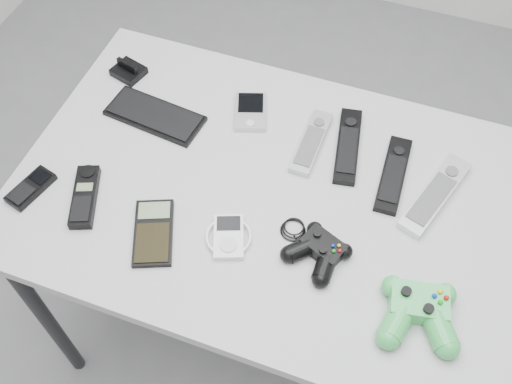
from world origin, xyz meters
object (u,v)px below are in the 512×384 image
(desk, at_px, (276,210))
(pda, at_px, (251,111))
(remote_black_b, at_px, (393,174))
(remote_silver_b, at_px, (435,194))
(cordless_handset, at_px, (85,196))
(mp3_player, at_px, (229,237))
(remote_silver_a, at_px, (311,142))
(controller_green, at_px, (419,310))
(pda_keyboard, at_px, (155,115))
(controller_black, at_px, (319,250))
(mobile_phone, at_px, (31,188))
(remote_black_a, at_px, (348,145))
(calculator, at_px, (153,232))

(desk, distance_m, pda, 0.25)
(remote_black_b, bearing_deg, desk, -152.49)
(remote_silver_b, xyz_separation_m, cordless_handset, (-0.72, -0.27, 0.00))
(mp3_player, bearing_deg, cordless_handset, 161.55)
(remote_silver_a, distance_m, controller_green, 0.47)
(desk, distance_m, remote_silver_a, 0.18)
(pda_keyboard, height_order, mp3_player, mp3_player)
(cordless_handset, xyz_separation_m, controller_green, (0.74, -0.02, 0.01))
(desk, height_order, remote_black_b, remote_black_b)
(controller_black, bearing_deg, mobile_phone, -152.56)
(desk, relative_size, remote_silver_a, 6.07)
(remote_black_b, bearing_deg, remote_black_a, 157.03)
(remote_black_b, bearing_deg, remote_silver_b, -16.21)
(pda, relative_size, cordless_handset, 0.75)
(pda_keyboard, bearing_deg, controller_black, -18.90)
(calculator, bearing_deg, pda, 56.55)
(remote_black_b, distance_m, cordless_handset, 0.69)
(desk, bearing_deg, controller_green, -27.70)
(pda_keyboard, height_order, remote_silver_a, remote_silver_a)
(remote_silver_a, bearing_deg, remote_black_b, -6.27)
(desk, relative_size, pda, 9.93)
(remote_black_a, bearing_deg, pda_keyboard, 178.11)
(mp3_player, relative_size, controller_green, 0.63)
(cordless_handset, bearing_deg, desk, 0.89)
(pda, xyz_separation_m, calculator, (-0.08, -0.39, -0.00))
(calculator, bearing_deg, cordless_handset, 148.03)
(remote_black_a, bearing_deg, calculator, -141.53)
(mobile_phone, relative_size, cordless_handset, 0.72)
(controller_green, bearing_deg, mobile_phone, 169.30)
(remote_silver_b, bearing_deg, calculator, -132.93)
(remote_silver_b, distance_m, mp3_player, 0.46)
(controller_black, distance_m, controller_green, 0.23)
(pda_keyboard, xyz_separation_m, remote_silver_b, (0.68, -0.00, 0.00))
(remote_black_a, distance_m, controller_black, 0.30)
(remote_black_b, height_order, cordless_handset, cordless_handset)
(pda_keyboard, relative_size, calculator, 1.49)
(remote_silver_b, bearing_deg, controller_green, -68.22)
(cordless_handset, height_order, controller_green, controller_green)
(mp3_player, bearing_deg, controller_black, -12.68)
(desk, height_order, controller_green, controller_green)
(remote_black_b, bearing_deg, controller_green, -71.88)
(remote_silver_a, distance_m, mp3_player, 0.32)
(pda, distance_m, remote_silver_b, 0.48)
(remote_silver_b, height_order, controller_black, controller_black)
(remote_silver_b, height_order, calculator, remote_silver_b)
(remote_black_b, relative_size, controller_black, 1.03)
(desk, bearing_deg, calculator, -138.07)
(pda_keyboard, bearing_deg, remote_silver_a, 13.51)
(remote_silver_b, xyz_separation_m, mp3_player, (-0.39, -0.25, -0.00))
(desk, xyz_separation_m, pda_keyboard, (-0.35, 0.11, 0.08))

